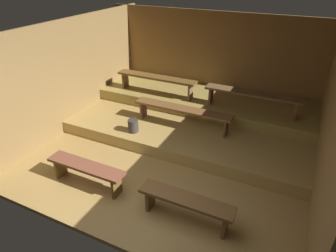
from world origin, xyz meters
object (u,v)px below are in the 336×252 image
(bench_lower_center, at_px, (182,111))
(bench_middle_right, at_px, (252,96))
(bench_middle_left, at_px, (156,79))
(pail_lower, at_px, (133,126))
(bench_floor_right, at_px, (186,203))
(bench_floor_left, at_px, (86,169))

(bench_lower_center, height_order, bench_middle_right, bench_middle_right)
(bench_middle_right, bearing_deg, bench_middle_left, 180.00)
(bench_middle_left, height_order, pail_lower, bench_middle_left)
(bench_floor_right, relative_size, bench_lower_center, 0.66)
(bench_floor_left, distance_m, bench_lower_center, 2.43)
(bench_floor_left, xyz_separation_m, bench_middle_right, (2.13, 3.14, 0.55))
(bench_middle_left, height_order, bench_middle_right, same)
(bench_floor_left, relative_size, bench_lower_center, 0.66)
(bench_floor_left, xyz_separation_m, bench_middle_left, (-0.26, 3.14, 0.55))
(bench_middle_right, relative_size, pail_lower, 7.41)
(bench_floor_left, height_order, bench_lower_center, bench_lower_center)
(bench_floor_right, bearing_deg, pail_lower, 140.11)
(bench_floor_right, distance_m, bench_middle_right, 3.20)
(bench_middle_right, bearing_deg, bench_floor_right, -94.67)
(bench_lower_center, bearing_deg, bench_floor_left, -110.34)
(bench_floor_left, height_order, bench_floor_right, same)
(bench_floor_left, distance_m, bench_middle_left, 3.20)
(bench_floor_right, xyz_separation_m, bench_lower_center, (-1.04, 2.27, 0.28))
(bench_lower_center, xyz_separation_m, bench_middle_right, (1.29, 0.87, 0.27))
(bench_floor_left, bearing_deg, pail_lower, 90.30)
(bench_floor_left, bearing_deg, bench_floor_right, 0.00)
(bench_middle_right, xyz_separation_m, pail_lower, (-2.14, -1.57, -0.49))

